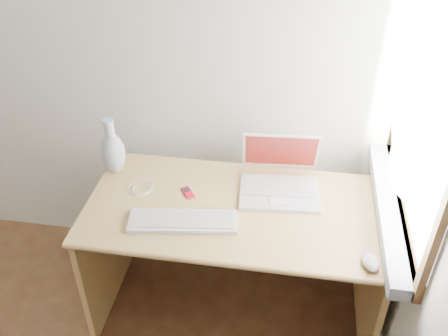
% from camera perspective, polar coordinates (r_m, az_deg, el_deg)
% --- Properties ---
extents(back_wall, '(3.50, 0.04, 2.60)m').
position_cam_1_polar(back_wall, '(2.64, -20.49, 14.53)').
color(back_wall, white).
rests_on(back_wall, floor).
extents(window, '(0.11, 0.99, 1.10)m').
position_cam_1_polar(window, '(1.98, 21.66, 6.45)').
color(window, white).
rests_on(window, right_wall).
extents(desk, '(1.35, 0.67, 0.71)m').
position_cam_1_polar(desk, '(2.45, 1.46, -6.89)').
color(desk, tan).
rests_on(desk, floor).
extents(laptop, '(0.38, 0.33, 0.25)m').
position_cam_1_polar(laptop, '(2.34, 6.52, -1.24)').
color(laptop, white).
rests_on(laptop, desk).
extents(external_keyboard, '(0.48, 0.20, 0.02)m').
position_cam_1_polar(external_keyboard, '(2.17, -4.72, -6.07)').
color(external_keyboard, white).
rests_on(external_keyboard, desk).
extents(mouse, '(0.08, 0.12, 0.04)m').
position_cam_1_polar(mouse, '(2.07, 16.40, -10.22)').
color(mouse, white).
rests_on(mouse, desk).
extents(ipod, '(0.08, 0.09, 0.01)m').
position_cam_1_polar(ipod, '(2.33, -4.16, -2.82)').
color(ipod, red).
rests_on(ipod, desk).
extents(cable_coil, '(0.13, 0.13, 0.01)m').
position_cam_1_polar(cable_coil, '(2.39, -9.51, -2.28)').
color(cable_coil, white).
rests_on(cable_coil, desk).
extents(remote, '(0.06, 0.08, 0.01)m').
position_cam_1_polar(remote, '(2.22, -4.64, -5.21)').
color(remote, white).
rests_on(remote, desk).
extents(vase, '(0.12, 0.12, 0.30)m').
position_cam_1_polar(vase, '(2.45, -12.59, 1.86)').
color(vase, silver).
rests_on(vase, desk).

